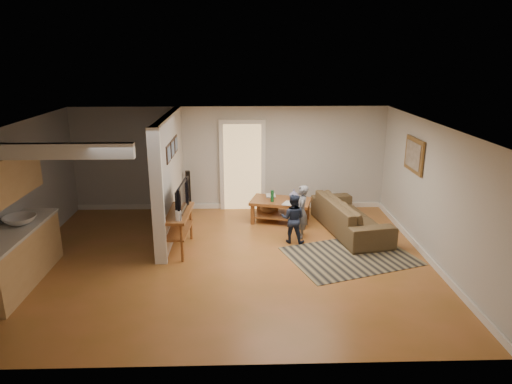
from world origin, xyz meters
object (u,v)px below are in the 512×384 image
sofa (349,231)px  toddler (292,242)px  tv_console (178,215)px  speaker_right (188,192)px  toy_basket (269,210)px  coffee_table (282,205)px  child (301,237)px  speaker_left (180,215)px

sofa → toddler: toddler is taller
tv_console → speaker_right: 2.22m
speaker_right → toy_basket: 1.99m
tv_console → speaker_right: tv_console is taller
coffee_table → tv_console: bearing=-144.4°
coffee_table → speaker_right: 2.29m
toy_basket → child: bearing=-65.3°
sofa → speaker_left: 3.65m
tv_console → coffee_table: bearing=38.3°
sofa → toy_basket: 1.93m
sofa → child: size_ratio=2.13×
tv_console → speaker_left: tv_console is taller
tv_console → speaker_right: (-0.06, 2.21, -0.20)m
child → toddler: 0.31m
speaker_right → child: size_ratio=0.92×
coffee_table → toddler: size_ratio=1.45×
speaker_left → toddler: 2.38m
speaker_left → tv_console: bearing=-89.2°
sofa → tv_console: size_ratio=1.89×
sofa → coffee_table: size_ratio=1.63×
speaker_right → toy_basket: (1.92, -0.38, -0.36)m
speaker_left → child: bearing=-6.3°
sofa → speaker_right: (-3.60, 1.33, 0.52)m
sofa → speaker_right: bearing=58.6°
tv_console → speaker_left: 0.64m
speaker_left → coffee_table: bearing=17.4°
speaker_left → speaker_right: 1.60m
sofa → child: bearing=95.2°
speaker_right → speaker_left: bearing=-105.6°
speaker_left → toddler: bearing=-12.3°
coffee_table → speaker_left: size_ratio=1.46×
coffee_table → tv_console: (-2.11, -1.51, 0.31)m
tv_console → toddler: tv_console is taller
speaker_left → toddler: size_ratio=1.00×
coffee_table → child: coffee_table is taller
speaker_left → speaker_right: speaker_right is taller
child → toddler: child is taller
coffee_table → toddler: bearing=-84.0°
coffee_table → toy_basket: 0.47m
speaker_left → speaker_right: size_ratio=0.98×
speaker_left → toddler: (2.30, -0.29, -0.50)m
tv_console → sofa: bearing=16.7°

